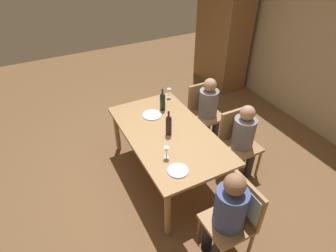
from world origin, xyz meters
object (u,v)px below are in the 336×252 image
(wine_glass_centre, at_px, (169,91))
(dinner_plate_guest_left, at_px, (178,171))
(dining_table, at_px, (168,137))
(wine_bottle_tall_green, at_px, (169,124))
(person_man_bearded, at_px, (244,137))
(armoire_cabinet, at_px, (223,31))
(person_woman_host, at_px, (209,107))
(wine_bottle_dark_red, at_px, (163,101))
(dinner_plate_host, at_px, (152,115))
(person_man_guest, at_px, (227,212))
(chair_far_right, at_px, (238,138))
(chair_far_left, at_px, (204,109))
(chair_right_end, at_px, (239,210))
(wine_glass_near_left, at_px, (167,150))

(wine_glass_centre, distance_m, dinner_plate_guest_left, 1.54)
(wine_glass_centre, height_order, dinner_plate_guest_left, wine_glass_centre)
(dining_table, height_order, wine_bottle_tall_green, wine_bottle_tall_green)
(person_man_bearded, bearing_deg, wine_bottle_tall_green, -24.27)
(dining_table, bearing_deg, armoire_cabinet, 131.55)
(person_woman_host, relative_size, wine_bottle_tall_green, 3.26)
(dining_table, bearing_deg, wine_bottle_dark_red, 160.78)
(wine_bottle_tall_green, height_order, dinner_plate_host, wine_bottle_tall_green)
(dining_table, relative_size, wine_glass_centre, 12.03)
(person_man_guest, relative_size, wine_glass_centre, 7.62)
(chair_far_right, bearing_deg, chair_far_left, -90.00)
(chair_far_left, bearing_deg, armoire_cabinet, -132.29)
(person_man_bearded, bearing_deg, dinner_plate_host, -43.97)
(chair_far_left, relative_size, person_woman_host, 0.85)
(chair_right_end, distance_m, wine_glass_centre, 2.07)
(chair_far_right, bearing_deg, wine_glass_centre, -66.09)
(wine_bottle_dark_red, relative_size, wine_glass_centre, 2.19)
(armoire_cabinet, xyz_separation_m, dinner_plate_guest_left, (2.64, -2.47, -0.36))
(armoire_cabinet, relative_size, wine_bottle_tall_green, 6.53)
(person_man_bearded, height_order, dinner_plate_host, person_man_bearded)
(dinner_plate_guest_left, bearing_deg, chair_far_left, 136.01)
(person_man_bearded, distance_m, wine_bottle_tall_green, 1.00)
(person_woman_host, relative_size, wine_glass_near_left, 7.30)
(chair_far_right, bearing_deg, dinner_plate_guest_left, 16.77)
(wine_bottle_tall_green, bearing_deg, person_woman_host, 114.57)
(armoire_cabinet, distance_m, person_man_guest, 4.01)
(armoire_cabinet, relative_size, chair_far_right, 2.37)
(person_man_bearded, bearing_deg, armoire_cabinet, -119.46)
(wine_bottle_tall_green, xyz_separation_m, dinner_plate_host, (-0.47, -0.01, -0.14))
(dining_table, relative_size, dinner_plate_guest_left, 7.93)
(chair_far_left, xyz_separation_m, chair_far_right, (0.81, 0.00, 0.00))
(wine_bottle_tall_green, height_order, wine_glass_centre, wine_bottle_tall_green)
(person_man_guest, height_order, wine_bottle_dark_red, person_man_guest)
(wine_glass_near_left, xyz_separation_m, wine_glass_centre, (-1.16, 0.63, 0.00))
(person_man_bearded, height_order, wine_glass_centre, person_man_bearded)
(person_man_bearded, bearing_deg, wine_bottle_dark_red, -52.78)
(chair_far_left, height_order, wine_glass_near_left, chair_far_left)
(person_man_bearded, xyz_separation_m, wine_glass_near_left, (-0.03, -1.11, 0.20))
(armoire_cabinet, xyz_separation_m, wine_glass_near_left, (2.40, -2.48, -0.26))
(chair_far_right, xyz_separation_m, chair_right_end, (0.96, -0.76, 0.06))
(dining_table, xyz_separation_m, chair_far_right, (0.32, 0.88, -0.12))
(dinner_plate_host, bearing_deg, dinner_plate_guest_left, -10.31)
(chair_far_right, relative_size, wine_glass_near_left, 6.17)
(person_man_bearded, bearing_deg, chair_right_end, 48.15)
(wine_bottle_tall_green, bearing_deg, person_man_bearded, 65.73)
(armoire_cabinet, bearing_deg, dining_table, -48.45)
(person_woman_host, bearing_deg, wine_glass_centre, -38.47)
(chair_right_end, bearing_deg, chair_far_left, -23.25)
(chair_far_left, bearing_deg, chair_right_end, 66.75)
(person_man_bearded, relative_size, dinner_plate_host, 4.12)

